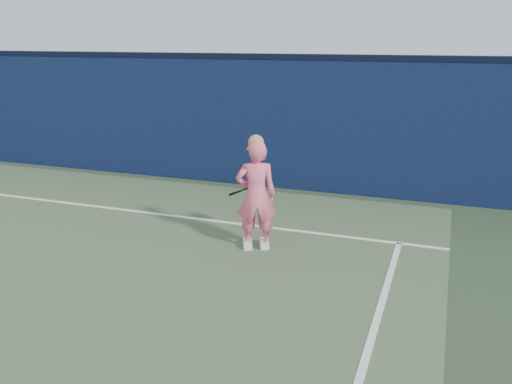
% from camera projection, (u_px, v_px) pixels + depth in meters
% --- Properties ---
extents(backstop_wall, '(24.00, 0.40, 2.50)m').
position_uv_depth(backstop_wall, '(181.00, 119.00, 11.38)').
color(backstop_wall, '#0B1433').
rests_on(backstop_wall, ground).
extents(wall_cap, '(24.00, 0.42, 0.10)m').
position_uv_depth(wall_cap, '(179.00, 55.00, 11.03)').
color(wall_cap, black).
rests_on(wall_cap, backstop_wall).
extents(player, '(0.67, 0.57, 1.64)m').
position_uv_depth(player, '(256.00, 195.00, 7.57)').
color(player, '#FF6381').
rests_on(player, ground).
extents(racket, '(0.47, 0.37, 0.30)m').
position_uv_depth(racket, '(254.00, 187.00, 8.02)').
color(racket, black).
rests_on(racket, ground).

